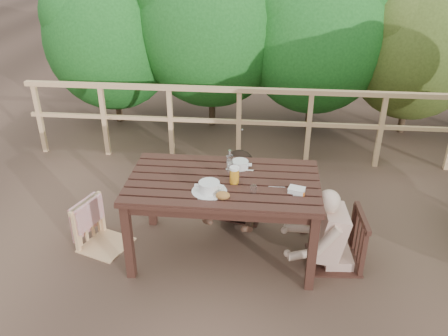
# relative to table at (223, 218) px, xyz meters

# --- Properties ---
(ground) EXTENTS (60.00, 60.00, 0.00)m
(ground) POSITION_rel_table_xyz_m (0.00, 0.00, -0.40)
(ground) COLOR brown
(ground) RESTS_ON ground
(table) EXTENTS (1.71, 0.96, 0.79)m
(table) POSITION_rel_table_xyz_m (0.00, 0.00, 0.00)
(table) COLOR black
(table) RESTS_ON ground
(chair_left) EXTENTS (0.56, 0.56, 0.87)m
(chair_left) POSITION_rel_table_xyz_m (-1.17, -0.01, 0.04)
(chair_left) COLOR #E1B07B
(chair_left) RESTS_ON ground
(chair_far) EXTENTS (0.50, 0.50, 0.84)m
(chair_far) POSITION_rel_table_xyz_m (0.15, 0.68, 0.02)
(chair_far) COLOR black
(chair_far) RESTS_ON ground
(chair_right) EXTENTS (0.52, 0.52, 0.98)m
(chair_right) POSITION_rel_table_xyz_m (1.05, -0.03, 0.09)
(chair_right) COLOR black
(chair_right) RESTS_ON ground
(woman) EXTENTS (0.64, 0.73, 1.27)m
(woman) POSITION_rel_table_xyz_m (0.15, 0.70, 0.24)
(woman) COLOR black
(woman) RESTS_ON ground
(diner_right) EXTENTS (0.66, 0.55, 1.26)m
(diner_right) POSITION_rel_table_xyz_m (1.08, -0.03, 0.23)
(diner_right) COLOR tan
(diner_right) RESTS_ON ground
(railing) EXTENTS (5.60, 0.10, 1.01)m
(railing) POSITION_rel_table_xyz_m (0.00, 2.00, 0.11)
(railing) COLOR #E1B07B
(railing) RESTS_ON ground
(soup_near) EXTENTS (0.30, 0.30, 0.10)m
(soup_near) POSITION_rel_table_xyz_m (-0.10, -0.20, 0.45)
(soup_near) COLOR silver
(soup_near) RESTS_ON table
(soup_far) EXTENTS (0.27, 0.27, 0.09)m
(soup_far) POSITION_rel_table_xyz_m (0.13, 0.24, 0.44)
(soup_far) COLOR white
(soup_far) RESTS_ON table
(bread_roll) EXTENTS (0.12, 0.09, 0.07)m
(bread_roll) POSITION_rel_table_xyz_m (0.02, -0.30, 0.43)
(bread_roll) COLOR #9B6535
(bread_roll) RESTS_ON table
(beer_glass) EXTENTS (0.09, 0.09, 0.17)m
(beer_glass) POSITION_rel_table_xyz_m (0.10, -0.03, 0.48)
(beer_glass) COLOR gold
(beer_glass) RESTS_ON table
(bottle) EXTENTS (0.06, 0.06, 0.24)m
(bottle) POSITION_rel_table_xyz_m (0.04, 0.14, 0.52)
(bottle) COLOR white
(bottle) RESTS_ON table
(tumbler) EXTENTS (0.06, 0.06, 0.07)m
(tumbler) POSITION_rel_table_xyz_m (0.27, -0.18, 0.43)
(tumbler) COLOR silver
(tumbler) RESTS_ON table
(butter_tub) EXTENTS (0.16, 0.13, 0.06)m
(butter_tub) POSITION_rel_table_xyz_m (0.64, -0.15, 0.43)
(butter_tub) COLOR white
(butter_tub) RESTS_ON table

